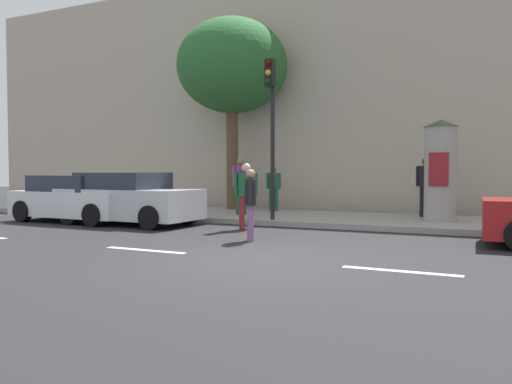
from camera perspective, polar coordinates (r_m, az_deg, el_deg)
The scene contains 14 objects.
ground_plane at distance 8.91m, azimuth 0.22°, elevation -7.52°, with size 80.00×80.00×0.00m, color #232326.
sidewalk_curb at distance 15.46m, azimuth 11.41°, elevation -3.07°, with size 36.00×4.00×0.15m, color #9E9B93.
lane_markings at distance 8.91m, azimuth 0.22°, elevation -7.49°, with size 25.80×0.16×0.01m.
building_backdrop at distance 20.49m, azimuth 14.99°, elevation 10.45°, with size 36.00×5.00×8.88m, color #B7A893.
traffic_light at distance 14.50m, azimuth 1.69°, elevation 8.75°, with size 0.24×0.45×4.46m.
poster_column at distance 14.87m, azimuth 19.78°, elevation 2.34°, with size 0.93×0.93×2.78m.
street_tree at distance 18.83m, azimuth -2.68°, elevation 13.71°, with size 3.94×3.94×6.80m.
pedestrian_with_backpack at distance 13.32m, azimuth -1.14°, elevation 0.27°, with size 0.54×0.54×1.73m.
pedestrian_in_light_jacket at distance 11.09m, azimuth -0.61°, elevation -0.85°, with size 0.39×0.54×1.57m.
pedestrian_in_red_top at distance 16.14m, azimuth 18.33°, elevation 1.11°, with size 0.56×0.39×1.78m.
pedestrian_tallest at distance 15.99m, azimuth -1.65°, elevation 1.29°, with size 0.51×0.56×1.79m.
pedestrian_in_dark_shirt at distance 17.55m, azimuth 1.96°, elevation 0.74°, with size 0.42×0.55×1.52m.
parked_car_blue at distance 16.30m, azimuth -19.23°, elevation -0.75°, with size 4.17×2.03×1.39m.
parked_car_silver at distance 15.08m, azimuth -14.05°, elevation -0.77°, with size 4.16×2.02×1.48m.
Camera 1 is at (3.75, -7.93, 1.53)m, focal length 36.03 mm.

